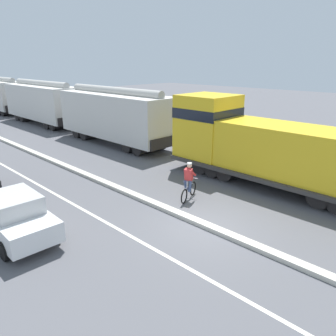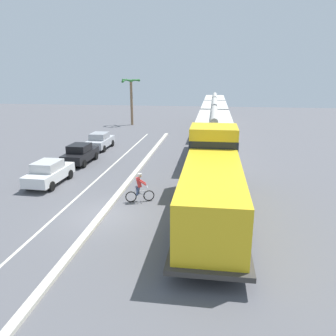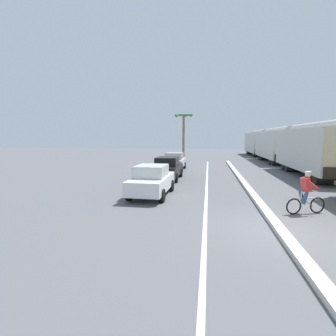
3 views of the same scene
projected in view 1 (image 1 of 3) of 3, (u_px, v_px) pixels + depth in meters
The scene contains 8 objects.
ground_plane at pixel (205, 227), 12.34m from camera, with size 120.00×120.00×0.00m, color #56565B.
median_curb at pixel (110, 185), 16.29m from camera, with size 0.36×36.00×0.16m, color beige.
lane_stripe at pixel (66, 200), 14.69m from camera, with size 0.14×36.00×0.01m, color silver.
locomotive at pixel (264, 149), 16.21m from camera, with size 3.10×11.61×4.20m.
hopper_car_lead at pixel (115, 116), 24.19m from camera, with size 2.90×10.60×4.18m.
hopper_car_middle at pixel (43, 103), 31.88m from camera, with size 2.90×10.60×4.18m.
parked_car_white at pixel (14, 215), 11.47m from camera, with size 1.93×4.25×1.62m.
cyclist at pixel (189, 182), 14.55m from camera, with size 1.64×0.68×1.71m.
Camera 1 is at (-8.87, -6.70, 5.97)m, focal length 35.00 mm.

